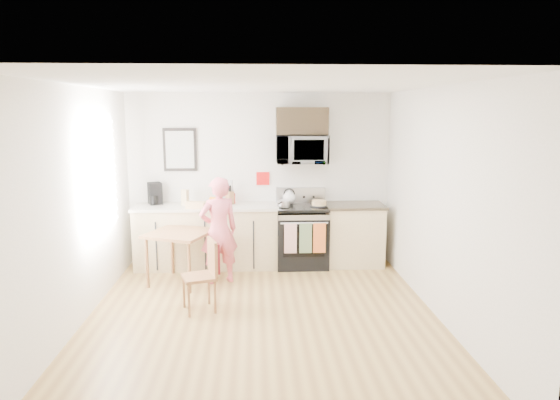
{
  "coord_description": "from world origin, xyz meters",
  "views": [
    {
      "loc": [
        -0.07,
        -5.33,
        2.33
      ],
      "look_at": [
        0.25,
        1.0,
        1.19
      ],
      "focal_mm": 32.0,
      "sensor_mm": 36.0,
      "label": 1
    }
  ],
  "objects_px": {
    "microwave": "(302,149)",
    "person": "(219,230)",
    "chair": "(209,265)",
    "range": "(302,237)",
    "cake": "(319,203)",
    "dining_table": "(179,238)"
  },
  "relations": [
    {
      "from": "chair",
      "to": "cake",
      "type": "distance_m",
      "value": 2.24
    },
    {
      "from": "cake",
      "to": "chair",
      "type": "bearing_deg",
      "value": -133.02
    },
    {
      "from": "microwave",
      "to": "person",
      "type": "distance_m",
      "value": 1.77
    },
    {
      "from": "dining_table",
      "to": "cake",
      "type": "height_order",
      "value": "cake"
    },
    {
      "from": "microwave",
      "to": "dining_table",
      "type": "distance_m",
      "value": 2.22
    },
    {
      "from": "range",
      "to": "person",
      "type": "relative_size",
      "value": 0.79
    },
    {
      "from": "person",
      "to": "cake",
      "type": "bearing_deg",
      "value": -177.18
    },
    {
      "from": "cake",
      "to": "person",
      "type": "bearing_deg",
      "value": -155.63
    },
    {
      "from": "microwave",
      "to": "dining_table",
      "type": "bearing_deg",
      "value": -155.16
    },
    {
      "from": "range",
      "to": "cake",
      "type": "relative_size",
      "value": 4.37
    },
    {
      "from": "range",
      "to": "person",
      "type": "height_order",
      "value": "person"
    },
    {
      "from": "chair",
      "to": "cake",
      "type": "xyz_separation_m",
      "value": [
        1.5,
        1.61,
        0.42
      ]
    },
    {
      "from": "person",
      "to": "chair",
      "type": "distance_m",
      "value": 0.97
    },
    {
      "from": "range",
      "to": "dining_table",
      "type": "relative_size",
      "value": 1.35
    },
    {
      "from": "range",
      "to": "person",
      "type": "bearing_deg",
      "value": -149.99
    },
    {
      "from": "dining_table",
      "to": "chair",
      "type": "xyz_separation_m",
      "value": [
        0.48,
        -0.95,
        -0.09
      ]
    },
    {
      "from": "microwave",
      "to": "person",
      "type": "xyz_separation_m",
      "value": [
        -1.2,
        -0.8,
        -1.03
      ]
    },
    {
      "from": "chair",
      "to": "microwave",
      "type": "bearing_deg",
      "value": 35.77
    },
    {
      "from": "range",
      "to": "dining_table",
      "type": "xyz_separation_m",
      "value": [
        -1.73,
        -0.7,
        0.2
      ]
    },
    {
      "from": "range",
      "to": "microwave",
      "type": "xyz_separation_m",
      "value": [
        -0.0,
        0.1,
        1.32
      ]
    },
    {
      "from": "person",
      "to": "chair",
      "type": "relative_size",
      "value": 1.72
    },
    {
      "from": "microwave",
      "to": "person",
      "type": "relative_size",
      "value": 0.52
    }
  ]
}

